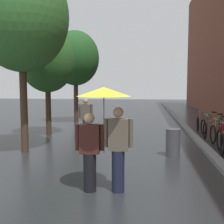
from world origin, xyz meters
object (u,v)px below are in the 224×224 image
Objects in this scene: couple_under_umbrella at (104,124)px; litter_bin at (173,142)px; street_tree_0 at (21,16)px; pedestrian_walking_midground at (86,119)px; street_tree_1 at (47,61)px; parked_bicycle_5 at (215,127)px; parked_bicycle_6 at (209,124)px; street_tree_2 at (75,58)px; parked_bicycle_4 at (218,130)px.

litter_bin is (1.67, 3.06, -0.96)m from couple_under_umbrella.
street_tree_0 is 5.25m from couple_under_umbrella.
street_tree_0 is at bearing -123.14° from pedestrian_walking_midground.
street_tree_0 is 4.47m from pedestrian_walking_midground.
couple_under_umbrella is at bearing -73.62° from pedestrian_walking_midground.
street_tree_0 is 3.32m from street_tree_1.
parked_bicycle_5 is 8.06m from couple_under_umbrella.
couple_under_umbrella is 3.61m from litter_bin.
parked_bicycle_6 is at bearing 64.32° from couple_under_umbrella.
street_tree_2 is 4.68× the size of parked_bicycle_5.
parked_bicycle_5 is at bearing -86.87° from parked_bicycle_6.
couple_under_umbrella reaches higher than litter_bin.
parked_bicycle_5 is at bearing 60.92° from litter_bin.
street_tree_1 is 7.28m from couple_under_umbrella.
street_tree_1 is at bearing 179.48° from parked_bicycle_4.
couple_under_umbrella is (3.31, -10.48, -2.39)m from street_tree_2.
parked_bicycle_5 is at bearing 29.64° from street_tree_0.
street_tree_1 is at bearing 95.98° from street_tree_0.
parked_bicycle_5 is at bearing 6.67° from street_tree_1.
street_tree_2 is 9.54m from litter_bin.
street_tree_0 is 7.19× the size of litter_bin.
parked_bicycle_5 is (0.11, 0.92, 0.00)m from parked_bicycle_4.
street_tree_0 is at bearing -88.41° from street_tree_2.
street_tree_0 is 5.38× the size of parked_bicycle_6.
couple_under_umbrella is 5.63m from pedestrian_walking_midground.
pedestrian_walking_midground is at bearing -163.34° from parked_bicycle_5.
street_tree_1 is at bearing -173.33° from parked_bicycle_5.
street_tree_2 is 4.74× the size of parked_bicycle_6.
couple_under_umbrella is (-3.75, -6.09, 1.01)m from parked_bicycle_4.
street_tree_2 is 8.29m from parked_bicycle_6.
litter_bin is (-2.09, -3.03, 0.05)m from parked_bicycle_4.
couple_under_umbrella is at bearing -44.40° from street_tree_0.
street_tree_0 is 5.31× the size of parked_bicycle_5.
street_tree_0 reaches higher than street_tree_2.
street_tree_1 is 4.23× the size of parked_bicycle_4.
street_tree_1 is 0.86× the size of street_tree_2.
litter_bin is at bearing -31.25° from street_tree_1.
pedestrian_walking_midground reaches higher than parked_bicycle_4.
couple_under_umbrella is (3.10, -3.04, -2.95)m from street_tree_0.
couple_under_umbrella reaches higher than parked_bicycle_6.
parked_bicycle_4 is at bearing 55.45° from litter_bin.
street_tree_1 is at bearing -166.22° from parked_bicycle_6.
street_tree_2 is 3.25× the size of pedestrian_walking_midground.
couple_under_umbrella is (-3.86, -7.00, 1.01)m from parked_bicycle_5.
pedestrian_walking_midground is (-5.44, -1.63, 0.47)m from parked_bicycle_5.
parked_bicycle_4 is at bearing 58.33° from couple_under_umbrella.
street_tree_1 is 2.80× the size of pedestrian_walking_midground.
parked_bicycle_5 is at bearing 83.21° from parked_bicycle_4.
pedestrian_walking_midground is (-1.58, 5.37, -0.54)m from couple_under_umbrella.
street_tree_0 is at bearing -156.05° from parked_bicycle_4.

